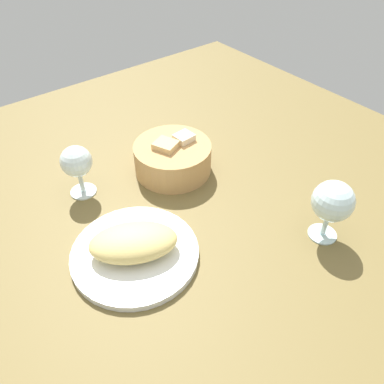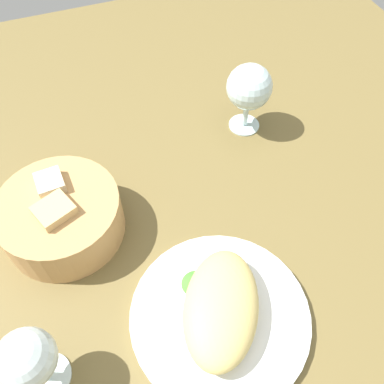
{
  "view_description": "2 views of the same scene",
  "coord_description": "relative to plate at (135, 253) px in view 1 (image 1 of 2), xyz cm",
  "views": [
    {
      "loc": [
        -34.12,
        -45.95,
        57.34
      ],
      "look_at": [
        1.71,
        -0.5,
        5.95
      ],
      "focal_mm": 36.16,
      "sensor_mm": 36.0,
      "label": 1
    },
    {
      "loc": [
        -30.11,
        7.19,
        54.38
      ],
      "look_at": [
        4.02,
        -5.57,
        4.68
      ],
      "focal_mm": 38.3,
      "sensor_mm": 36.0,
      "label": 2
    }
  ],
  "objects": [
    {
      "name": "wine_glass_far",
      "position": [
        0.6,
        22.71,
        7.24
      ],
      "size": [
        6.72,
        6.72,
        11.88
      ],
      "color": "silver",
      "rests_on": "ground_plane"
    },
    {
      "name": "plate",
      "position": [
        0.0,
        0.0,
        0.0
      ],
      "size": [
        23.9,
        23.9,
        1.4
      ],
      "primitive_type": "cylinder",
      "color": "white",
      "rests_on": "ground_plane"
    },
    {
      "name": "omelette",
      "position": [
        0.0,
        0.0,
        3.17
      ],
      "size": [
        18.75,
        16.23,
        4.93
      ],
      "primitive_type": "ellipsoid",
      "rotation": [
        0.0,
        0.0,
        -0.51
      ],
      "color": "#DEC572",
      "rests_on": "plate"
    },
    {
      "name": "wine_glass_near",
      "position": [
        32.03,
        -18.41,
        8.01
      ],
      "size": [
        7.9,
        7.9,
        13.04
      ],
      "color": "silver",
      "rests_on": "ground_plane"
    },
    {
      "name": "lettuce_garnish",
      "position": [
        5.14,
        1.5,
        1.53
      ],
      "size": [
        3.94,
        3.94,
        1.66
      ],
      "primitive_type": "cone",
      "color": "#468E30",
      "rests_on": "plate"
    },
    {
      "name": "ground_plane",
      "position": [
        13.74,
        2.88,
        -1.7
      ],
      "size": [
        140.0,
        140.0,
        2.0
      ],
      "primitive_type": "cube",
      "color": "brown"
    },
    {
      "name": "bread_basket",
      "position": [
        21.01,
        16.66,
        3.02
      ],
      "size": [
        17.9,
        17.9,
        8.6
      ],
      "color": "tan",
      "rests_on": "ground_plane"
    }
  ]
}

